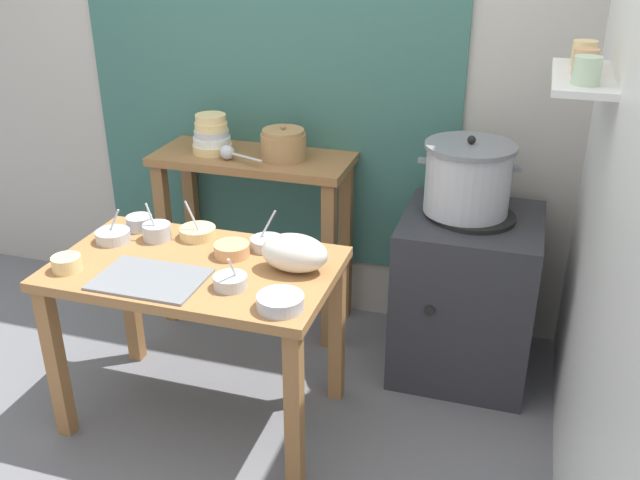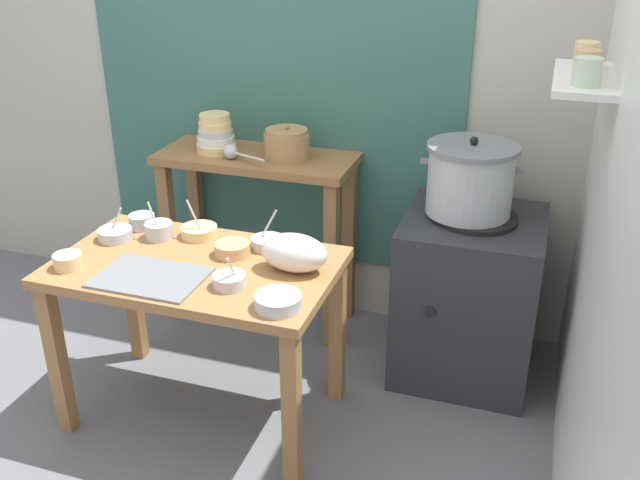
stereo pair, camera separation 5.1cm
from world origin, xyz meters
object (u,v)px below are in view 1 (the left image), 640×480
Objects in this scene: prep_bowl_6 at (280,301)px; prep_bowl_2 at (113,235)px; prep_table at (197,289)px; back_shelf_table at (254,198)px; steamer_pot at (468,178)px; prep_bowl_4 at (198,232)px; prep_bowl_5 at (66,263)px; prep_bowl_1 at (230,281)px; clay_pot at (283,144)px; prep_bowl_7 at (267,243)px; bowl_stack_enamel at (212,136)px; prep_bowl_0 at (232,249)px; ladle at (229,153)px; prep_bowl_3 at (157,231)px; stove_block at (465,294)px; serving_tray at (150,279)px; plastic_bag at (294,253)px; prep_bowl_8 at (139,222)px.

prep_bowl_2 is at bearing 159.99° from prep_bowl_6.
prep_bowl_2 is (-0.42, 0.09, 0.14)m from prep_table.
steamer_pot reaches higher than back_shelf_table.
prep_bowl_4 reaches higher than prep_bowl_5.
prep_bowl_5 is (-0.65, -0.06, 0.00)m from prep_bowl_1.
steamer_pot is 0.89m from clay_pot.
prep_bowl_2 is at bearing -168.94° from prep_bowl_7.
prep_bowl_0 is (0.39, -0.68, -0.24)m from bowl_stack_enamel.
ladle is 0.59m from prep_bowl_3.
prep_table is at bearing 148.04° from prep_bowl_1.
prep_bowl_1 is (0.21, -0.13, 0.14)m from prep_table.
clay_pot is 1.51× the size of prep_bowl_2.
prep_table is 1.23m from stove_block.
prep_table is 0.23m from serving_tray.
prep_bowl_5 is at bearing -129.56° from prep_bowl_4.
bowl_stack_enamel is at bearing 92.75° from prep_bowl_3.
serving_tray is (-0.18, -0.98, -0.24)m from clay_pot.
prep_table is at bearing 59.97° from serving_tray.
prep_bowl_0 is (-0.28, 0.05, -0.05)m from plastic_bag.
prep_bowl_6 is (0.33, -0.33, -0.00)m from prep_bowl_0.
plastic_bag is 0.87m from prep_bowl_5.
prep_bowl_6 is (-0.52, -0.92, -0.19)m from steamer_pot.
prep_table is at bearing -70.59° from bowl_stack_enamel.
prep_bowl_3 is (-0.46, 0.29, 0.01)m from prep_bowl_1.
prep_bowl_0 is at bearing 170.68° from plastic_bag.
prep_bowl_8 is (-1.33, -0.47, -0.18)m from steamer_pot.
ladle reaches higher than plastic_bag.
ladle reaches higher than prep_bowl_7.
prep_bowl_3 is at bearing -87.25° from bowl_stack_enamel.
back_shelf_table is 1.07m from steamer_pot.
serving_tray is 2.81× the size of prep_bowl_2.
steamer_pot reaches higher than prep_bowl_3.
back_shelf_table is at bearing 122.15° from plastic_bag.
ladle is at bearing 102.50° from prep_table.
steamer_pot is 0.86m from plastic_bag.
prep_bowl_4 is (-0.49, 0.16, -0.05)m from plastic_bag.
prep_bowl_6 is at bearing -70.82° from clay_pot.
prep_bowl_7 reaches higher than prep_bowl_6.
ladle is 0.52m from prep_bowl_4.
serving_tray is 0.40m from prep_bowl_4.
plastic_bag reaches higher than prep_bowl_5.
steamer_pot is at bearing 60.42° from prep_bowl_6.
prep_bowl_7 is (0.64, 0.12, -0.00)m from prep_bowl_2.
steamer_pot reaches higher than prep_bowl_4.
stove_block is at bearing -8.06° from clay_pot.
prep_bowl_6 is at bearing -122.00° from stove_block.
steamer_pot is 1.42m from prep_bowl_8.
prep_bowl_5 is 0.43m from prep_bowl_8.
prep_bowl_2 is (-0.26, -0.62, -0.19)m from ladle.
serving_tray is 2.39× the size of prep_bowl_4.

